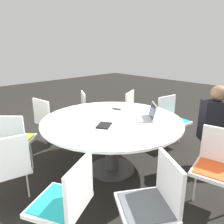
# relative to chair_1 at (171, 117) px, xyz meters

# --- Properties ---
(ground_plane) EXTENTS (16.00, 16.00, 0.00)m
(ground_plane) POSITION_rel_chair_1_xyz_m (0.12, 1.31, -0.51)
(ground_plane) COLOR black
(conference_table) EXTENTS (1.86, 1.86, 0.75)m
(conference_table) POSITION_rel_chair_1_xyz_m (0.12, 1.31, 0.12)
(conference_table) COLOR #333333
(conference_table) RESTS_ON ground_plane
(chair_1) EXTENTS (0.48, 0.50, 0.86)m
(chair_1) POSITION_rel_chair_1_xyz_m (0.00, 0.00, 0.00)
(chair_1) COLOR silver
(chair_1) RESTS_ON ground_plane
(chair_2) EXTENTS (0.56, 0.57, 0.86)m
(chair_2) POSITION_rel_chair_1_xyz_m (0.69, 0.13, 0.00)
(chair_2) COLOR silver
(chair_2) RESTS_ON ground_plane
(chair_3) EXTENTS (0.59, 0.58, 0.86)m
(chair_3) POSITION_rel_chair_1_xyz_m (1.31, 0.74, 0.00)
(chair_3) COLOR silver
(chair_3) RESTS_ON ground_plane
(chair_4) EXTENTS (0.49, 0.47, 0.86)m
(chair_4) POSITION_rel_chair_1_xyz_m (1.42, 1.55, 0.00)
(chair_4) COLOR silver
(chair_4) RESTS_ON ground_plane
(chair_5) EXTENTS (0.61, 0.61, 0.86)m
(chair_5) POSITION_rel_chair_1_xyz_m (1.00, 2.30, 0.00)
(chair_5) COLOR silver
(chair_5) RESTS_ON ground_plane
(chair_6) EXTENTS (0.51, 0.52, 0.86)m
(chair_6) POSITION_rel_chair_1_xyz_m (0.34, 2.61, 0.00)
(chair_6) COLOR silver
(chair_6) RESTS_ON ground_plane
(chair_7) EXTENTS (0.57, 0.58, 0.86)m
(chair_7) POSITION_rel_chair_1_xyz_m (-0.53, 2.46, 0.00)
(chair_7) COLOR silver
(chair_7) RESTS_ON ground_plane
(chair_8) EXTENTS (0.60, 0.59, 0.86)m
(chair_8) POSITION_rel_chair_1_xyz_m (-1.03, 1.96, 0.00)
(chair_8) COLOR silver
(chair_8) RESTS_ON ground_plane
(chair_9) EXTENTS (0.51, 0.49, 0.86)m
(chair_9) POSITION_rel_chair_1_xyz_m (-1.16, 1.00, 0.00)
(chair_9) COLOR silver
(chair_9) RESTS_ON ground_plane
(person_0) EXTENTS (0.41, 0.41, 1.21)m
(person_0) POSITION_rel_chair_1_xyz_m (-0.84, 0.33, 0.19)
(person_0) COLOR black
(person_0) RESTS_ON ground_plane
(laptop) EXTENTS (0.38, 0.38, 0.21)m
(laptop) POSITION_rel_chair_1_xyz_m (-0.21, 0.97, 0.30)
(laptop) COLOR #99999E
(laptop) RESTS_ON conference_table
(spiral_notebook) EXTENTS (0.24, 0.26, 0.02)m
(spiral_notebook) POSITION_rel_chair_1_xyz_m (0.00, 1.56, 0.25)
(spiral_notebook) COLOR black
(spiral_notebook) RESTS_ON conference_table
(cell_phone) EXTENTS (0.16, 0.12, 0.01)m
(cell_phone) POSITION_rel_chair_1_xyz_m (0.41, 0.94, 0.25)
(cell_phone) COLOR black
(cell_phone) RESTS_ON conference_table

